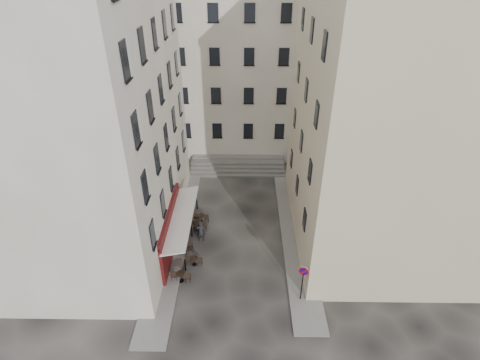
{
  "coord_description": "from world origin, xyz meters",
  "views": [
    {
      "loc": [
        0.67,
        -19.16,
        18.48
      ],
      "look_at": [
        0.35,
        4.0,
        4.1
      ],
      "focal_mm": 28.0,
      "sensor_mm": 36.0,
      "label": 1
    }
  ],
  "objects_px": {
    "no_parking_sign": "(303,277)",
    "bistro_table_b": "(194,260)",
    "bistro_table_a": "(181,276)",
    "pedestrian": "(201,231)"
  },
  "relations": [
    {
      "from": "no_parking_sign",
      "to": "bistro_table_b",
      "type": "relative_size",
      "value": 2.45
    },
    {
      "from": "bistro_table_b",
      "to": "pedestrian",
      "type": "xyz_separation_m",
      "value": [
        0.21,
        2.52,
        0.46
      ]
    },
    {
      "from": "bistro_table_a",
      "to": "pedestrian",
      "type": "bearing_deg",
      "value": 77.39
    },
    {
      "from": "bistro_table_b",
      "to": "pedestrian",
      "type": "bearing_deg",
      "value": 85.31
    },
    {
      "from": "bistro_table_a",
      "to": "bistro_table_b",
      "type": "xyz_separation_m",
      "value": [
        0.69,
        1.48,
        -0.05
      ]
    },
    {
      "from": "no_parking_sign",
      "to": "bistro_table_b",
      "type": "height_order",
      "value": "no_parking_sign"
    },
    {
      "from": "no_parking_sign",
      "to": "bistro_table_b",
      "type": "distance_m",
      "value": 7.64
    },
    {
      "from": "no_parking_sign",
      "to": "bistro_table_a",
      "type": "distance_m",
      "value": 7.85
    },
    {
      "from": "no_parking_sign",
      "to": "pedestrian",
      "type": "xyz_separation_m",
      "value": [
        -6.67,
        5.46,
        -1.11
      ]
    },
    {
      "from": "no_parking_sign",
      "to": "bistro_table_a",
      "type": "relative_size",
      "value": 2.19
    }
  ]
}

